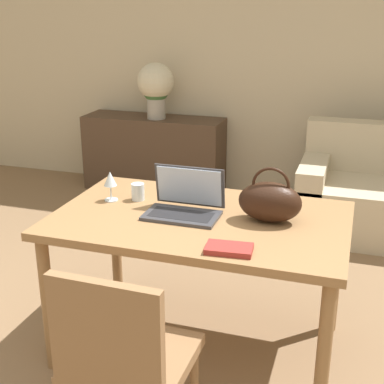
{
  "coord_description": "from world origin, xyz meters",
  "views": [
    {
      "loc": [
        0.72,
        -1.7,
        1.72
      ],
      "look_at": [
        -0.01,
        0.59,
        0.86
      ],
      "focal_mm": 50.0,
      "sensor_mm": 36.0,
      "label": 1
    }
  ],
  "objects_px": {
    "chair": "(124,357)",
    "flower_vase": "(156,86)",
    "laptop": "(185,201)",
    "wine_glass": "(110,180)",
    "handbag": "(270,201)",
    "drinking_glass": "(138,192)"
  },
  "relations": [
    {
      "from": "handbag",
      "to": "drinking_glass",
      "type": "bearing_deg",
      "value": 173.73
    },
    {
      "from": "wine_glass",
      "to": "handbag",
      "type": "xyz_separation_m",
      "value": [
        0.83,
        -0.03,
        -0.01
      ]
    },
    {
      "from": "laptop",
      "to": "handbag",
      "type": "relative_size",
      "value": 1.2
    },
    {
      "from": "chair",
      "to": "laptop",
      "type": "bearing_deg",
      "value": 93.62
    },
    {
      "from": "laptop",
      "to": "wine_glass",
      "type": "bearing_deg",
      "value": 173.35
    },
    {
      "from": "laptop",
      "to": "drinking_glass",
      "type": "relative_size",
      "value": 4.03
    },
    {
      "from": "chair",
      "to": "handbag",
      "type": "distance_m",
      "value": 0.99
    },
    {
      "from": "chair",
      "to": "handbag",
      "type": "bearing_deg",
      "value": 67.21
    },
    {
      "from": "laptop",
      "to": "handbag",
      "type": "xyz_separation_m",
      "value": [
        0.41,
        0.02,
        0.04
      ]
    },
    {
      "from": "chair",
      "to": "flower_vase",
      "type": "bearing_deg",
      "value": 110.43
    },
    {
      "from": "chair",
      "to": "handbag",
      "type": "relative_size",
      "value": 2.91
    },
    {
      "from": "laptop",
      "to": "drinking_glass",
      "type": "distance_m",
      "value": 0.31
    },
    {
      "from": "handbag",
      "to": "flower_vase",
      "type": "xyz_separation_m",
      "value": [
        -1.44,
        2.21,
        0.17
      ]
    },
    {
      "from": "drinking_glass",
      "to": "handbag",
      "type": "bearing_deg",
      "value": -6.27
    },
    {
      "from": "wine_glass",
      "to": "flower_vase",
      "type": "distance_m",
      "value": 2.27
    },
    {
      "from": "laptop",
      "to": "flower_vase",
      "type": "height_order",
      "value": "flower_vase"
    },
    {
      "from": "laptop",
      "to": "flower_vase",
      "type": "distance_m",
      "value": 2.47
    },
    {
      "from": "laptop",
      "to": "wine_glass",
      "type": "height_order",
      "value": "laptop"
    },
    {
      "from": "laptop",
      "to": "drinking_glass",
      "type": "bearing_deg",
      "value": 160.99
    },
    {
      "from": "handbag",
      "to": "wine_glass",
      "type": "bearing_deg",
      "value": 178.26
    },
    {
      "from": "wine_glass",
      "to": "handbag",
      "type": "bearing_deg",
      "value": -1.74
    },
    {
      "from": "laptop",
      "to": "chair",
      "type": "bearing_deg",
      "value": -87.61
    }
  ]
}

